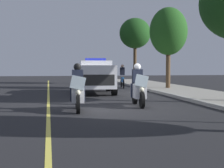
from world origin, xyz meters
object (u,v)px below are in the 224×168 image
tree_far_back (168,32)px  tree_behind_suv (135,34)px  police_motorcycle_lead_right (138,89)px  cyclist_background (122,76)px  police_suv (96,75)px  police_motorcycle_lead_left (78,91)px

tree_far_back → tree_behind_suv: 6.82m
police_motorcycle_lead_right → cyclist_background: bearing=171.1°
cyclist_background → tree_far_back: size_ratio=0.32×
police_motorcycle_lead_right → tree_behind_suv: bearing=166.2°
tree_behind_suv → police_motorcycle_lead_right: bearing=-13.8°
police_motorcycle_lead_right → police_suv: 6.60m
police_motorcycle_lead_left → police_suv: size_ratio=0.43×
police_motorcycle_lead_left → cyclist_background: police_motorcycle_lead_left is taller
police_motorcycle_lead_right → tree_behind_suv: (-15.78, 3.87, 3.67)m
police_suv → police_motorcycle_lead_left: bearing=-12.5°
police_motorcycle_lead_left → tree_far_back: (-10.01, 6.98, 3.20)m
police_suv → cyclist_background: police_suv is taller
cyclist_background → tree_behind_suv: bearing=155.9°
police_suv → cyclist_background: (-4.45, 2.56, -0.22)m
police_motorcycle_lead_left → tree_behind_suv: 18.33m
police_motorcycle_lead_right → tree_behind_suv: 16.66m
police_motorcycle_lead_right → cyclist_background: police_motorcycle_lead_right is taller
police_motorcycle_lead_left → cyclist_background: size_ratio=1.22×
police_motorcycle_lead_left → police_suv: bearing=167.5°
police_motorcycle_lead_right → cyclist_background: (-10.98, 1.72, 0.14)m
police_suv → tree_far_back: bearing=114.9°
tree_far_back → tree_behind_suv: tree_behind_suv is taller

